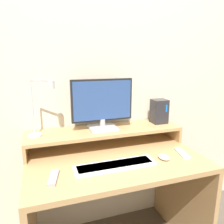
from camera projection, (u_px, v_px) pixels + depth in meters
The scene contains 10 objects.
wall_back at pixel (98, 68), 1.57m from camera, with size 6.00×0.05×2.50m.
desk at pixel (115, 188), 1.41m from camera, with size 1.06×0.67×0.73m.
monitor_shelf at pixel (105, 132), 1.51m from camera, with size 1.06×0.27×0.12m.
monitor at pixel (102, 104), 1.47m from camera, with size 0.42×0.16×0.35m.
desk_lamp at pixel (40, 109), 1.33m from camera, with size 0.18×0.10×0.36m.
router_dock at pixel (159, 111), 1.64m from camera, with size 0.11×0.10×0.18m.
keyboard at pixel (115, 165), 1.22m from camera, with size 0.46×0.11×0.02m.
mouse at pixel (164, 157), 1.32m from camera, with size 0.06×0.09×0.03m.
remote_control at pixel (53, 178), 1.10m from camera, with size 0.07×0.15×0.02m.
remote_secondary at pixel (182, 153), 1.38m from camera, with size 0.07×0.16×0.02m.
Camera 1 is at (-0.41, -0.84, 1.31)m, focal length 35.00 mm.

